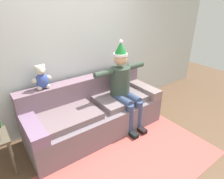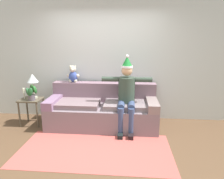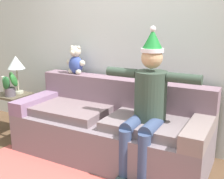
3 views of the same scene
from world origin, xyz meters
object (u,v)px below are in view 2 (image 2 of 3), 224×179
(side_table, at_px, (31,104))
(table_lamp, at_px, (33,79))
(teddy_bear, at_px, (73,75))
(person_seated, at_px, (127,93))
(couch, at_px, (103,110))
(candle_tall, at_px, (24,92))
(potted_plant, at_px, (32,93))

(side_table, distance_m, table_lamp, 0.54)
(teddy_bear, bearing_deg, side_table, -156.89)
(person_seated, distance_m, teddy_bear, 1.32)
(person_seated, distance_m, table_lamp, 2.04)
(couch, bearing_deg, person_seated, -18.29)
(side_table, relative_size, candle_tall, 2.35)
(potted_plant, xyz_separation_m, candle_tall, (-0.20, 0.07, -0.00))
(table_lamp, distance_m, candle_tall, 0.33)
(candle_tall, bearing_deg, teddy_bear, 21.39)
(teddy_bear, bearing_deg, couch, -22.18)
(person_seated, xyz_separation_m, potted_plant, (-1.99, 0.00, -0.05))
(couch, bearing_deg, candle_tall, -176.60)
(potted_plant, bearing_deg, couch, 6.43)
(table_lamp, bearing_deg, teddy_bear, 19.26)
(side_table, bearing_deg, person_seated, -2.46)
(teddy_bear, relative_size, candle_tall, 1.55)
(potted_plant, bearing_deg, candle_tall, 161.75)
(potted_plant, relative_size, candle_tall, 1.39)
(potted_plant, bearing_deg, table_lamp, 100.86)
(couch, distance_m, candle_tall, 1.73)
(table_lamp, relative_size, potted_plant, 1.56)
(person_seated, height_order, teddy_bear, person_seated)
(table_lamp, bearing_deg, potted_plant, -79.14)
(couch, bearing_deg, potted_plant, -173.57)
(potted_plant, height_order, candle_tall, potted_plant)
(candle_tall, bearing_deg, person_seated, -1.80)
(candle_tall, bearing_deg, table_lamp, 30.67)
(side_table, height_order, candle_tall, candle_tall)
(couch, xyz_separation_m, candle_tall, (-1.69, -0.10, 0.39))
(table_lamp, xyz_separation_m, potted_plant, (0.03, -0.17, -0.26))
(potted_plant, bearing_deg, person_seated, -0.06)
(teddy_bear, bearing_deg, potted_plant, -149.93)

